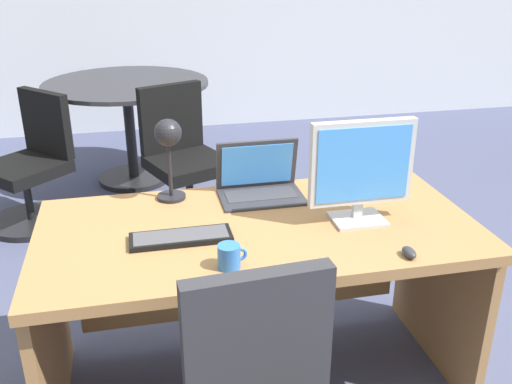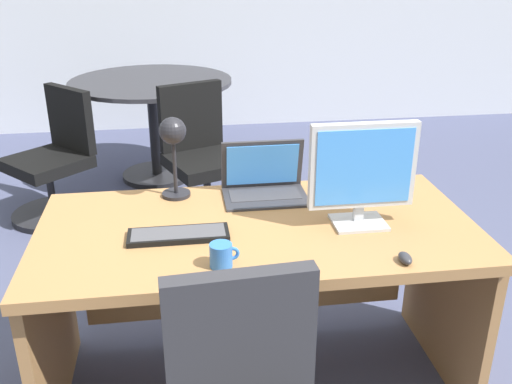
# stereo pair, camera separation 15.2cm
# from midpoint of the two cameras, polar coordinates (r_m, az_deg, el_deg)

# --- Properties ---
(ground) EXTENTS (12.00, 12.00, 0.00)m
(ground) POSITION_cam_midpoint_polar(r_m,az_deg,el_deg) (3.85, -1.92, -3.37)
(ground) COLOR #474C6B
(desk) EXTENTS (1.67, 0.83, 0.75)m
(desk) POSITION_cam_midpoint_polar(r_m,az_deg,el_deg) (2.32, 1.87, -7.29)
(desk) COLOR #9E7042
(desk) RESTS_ON ground
(monitor) EXTENTS (0.40, 0.16, 0.40)m
(monitor) POSITION_cam_midpoint_polar(r_m,az_deg,el_deg) (2.16, 12.55, 2.10)
(monitor) COLOR #B7BABF
(monitor) RESTS_ON desk
(laptop) EXTENTS (0.35, 0.24, 0.23)m
(laptop) POSITION_cam_midpoint_polar(r_m,az_deg,el_deg) (2.44, 2.54, 1.35)
(laptop) COLOR #2D2D33
(laptop) RESTS_ON desk
(keyboard) EXTENTS (0.37, 0.12, 0.02)m
(keyboard) POSITION_cam_midpoint_polar(r_m,az_deg,el_deg) (2.10, -5.67, -4.29)
(keyboard) COLOR black
(keyboard) RESTS_ON desk
(mouse) EXTENTS (0.04, 0.07, 0.03)m
(mouse) POSITION_cam_midpoint_polar(r_m,az_deg,el_deg) (2.02, 16.73, -6.36)
(mouse) COLOR #2D2D33
(mouse) RESTS_ON desk
(desk_lamp) EXTENTS (0.12, 0.14, 0.35)m
(desk_lamp) POSITION_cam_midpoint_polar(r_m,az_deg,el_deg) (2.34, -6.41, 5.03)
(desk_lamp) COLOR black
(desk_lamp) RESTS_ON desk
(coffee_mug) EXTENTS (0.10, 0.08, 0.08)m
(coffee_mug) POSITION_cam_midpoint_polar(r_m,az_deg,el_deg) (1.90, -1.15, -6.35)
(coffee_mug) COLOR blue
(coffee_mug) RESTS_ON desk
(meeting_table) EXTENTS (1.23, 1.23, 0.79)m
(meeting_table) POSITION_cam_midpoint_polar(r_m,az_deg,el_deg) (4.52, -9.32, 8.57)
(meeting_table) COLOR black
(meeting_table) RESTS_ON ground
(meeting_chair_near) EXTENTS (0.66, 0.65, 0.87)m
(meeting_chair_near) POSITION_cam_midpoint_polar(r_m,az_deg,el_deg) (4.08, -18.31, 2.34)
(meeting_chair_near) COLOR black
(meeting_chair_near) RESTS_ON ground
(meeting_chair_far) EXTENTS (0.60, 0.61, 0.91)m
(meeting_chair_far) POSITION_cam_midpoint_polar(r_m,az_deg,el_deg) (3.81, -4.19, 2.39)
(meeting_chair_far) COLOR black
(meeting_chair_far) RESTS_ON ground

